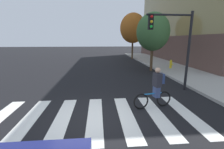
{
  "coord_description": "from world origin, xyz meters",
  "views": [
    {
      "loc": [
        0.26,
        -5.27,
        2.77
      ],
      "look_at": [
        0.92,
        2.07,
        1.12
      ],
      "focal_mm": 25.03,
      "sensor_mm": 36.0,
      "label": 1
    }
  ],
  "objects_px": {
    "cyclist": "(156,88)",
    "fire_hydrant": "(171,64)",
    "street_tree_near": "(153,32)",
    "street_tree_mid": "(133,28)",
    "traffic_light_near": "(175,38)"
  },
  "relations": [
    {
      "from": "cyclist",
      "to": "fire_hydrant",
      "type": "xyz_separation_m",
      "value": [
        4.46,
        8.04,
        -0.31
      ]
    },
    {
      "from": "street_tree_near",
      "to": "street_tree_mid",
      "type": "distance_m",
      "value": 9.01
    },
    {
      "from": "street_tree_near",
      "to": "street_tree_mid",
      "type": "xyz_separation_m",
      "value": [
        0.2,
        8.96,
        0.92
      ]
    },
    {
      "from": "traffic_light_near",
      "to": "fire_hydrant",
      "type": "height_order",
      "value": "traffic_light_near"
    },
    {
      "from": "fire_hydrant",
      "to": "street_tree_mid",
      "type": "relative_size",
      "value": 0.12
    },
    {
      "from": "traffic_light_near",
      "to": "fire_hydrant",
      "type": "distance_m",
      "value": 6.93
    },
    {
      "from": "cyclist",
      "to": "fire_hydrant",
      "type": "relative_size",
      "value": 2.17
    },
    {
      "from": "traffic_light_near",
      "to": "street_tree_mid",
      "type": "height_order",
      "value": "street_tree_mid"
    },
    {
      "from": "cyclist",
      "to": "street_tree_near",
      "type": "relative_size",
      "value": 0.33
    },
    {
      "from": "traffic_light_near",
      "to": "street_tree_mid",
      "type": "relative_size",
      "value": 0.65
    },
    {
      "from": "street_tree_mid",
      "to": "fire_hydrant",
      "type": "bearing_deg",
      "value": -78.24
    },
    {
      "from": "traffic_light_near",
      "to": "street_tree_near",
      "type": "distance_m",
      "value": 5.7
    },
    {
      "from": "street_tree_near",
      "to": "street_tree_mid",
      "type": "height_order",
      "value": "street_tree_mid"
    },
    {
      "from": "traffic_light_near",
      "to": "fire_hydrant",
      "type": "relative_size",
      "value": 5.38
    },
    {
      "from": "traffic_light_near",
      "to": "street_tree_mid",
      "type": "bearing_deg",
      "value": 86.16
    }
  ]
}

